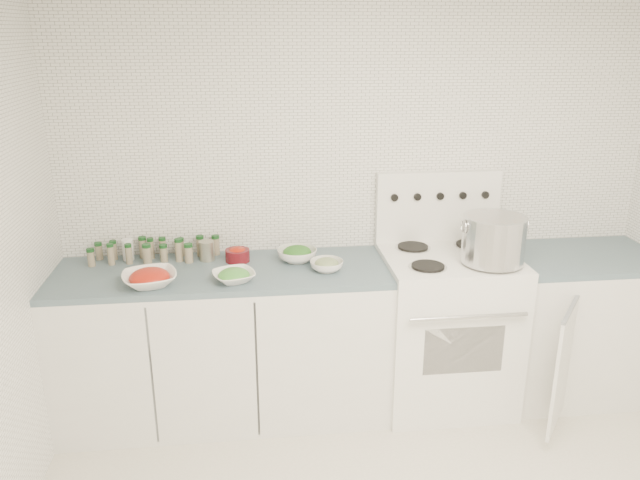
{
  "coord_description": "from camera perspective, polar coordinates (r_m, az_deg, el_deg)",
  "views": [
    {
      "loc": [
        -0.66,
        -2.07,
        2.17
      ],
      "look_at": [
        -0.28,
        1.14,
        1.07
      ],
      "focal_mm": 35.0,
      "sensor_mm": 36.0,
      "label": 1
    }
  ],
  "objects": [
    {
      "name": "spice_cluster",
      "position": [
        3.71,
        -14.78,
        -0.91
      ],
      "size": [
        0.73,
        0.16,
        0.14
      ],
      "color": "gray",
      "rests_on": "counter_left"
    },
    {
      "name": "bowl_tomato",
      "position": [
        3.37,
        -15.32,
        -3.37
      ],
      "size": [
        0.34,
        0.34,
        0.09
      ],
      "color": "white",
      "rests_on": "counter_left"
    },
    {
      "name": "counter_right",
      "position": [
        4.17,
        22.22,
        -7.09
      ],
      "size": [
        0.89,
        0.94,
        0.9
      ],
      "color": "white",
      "rests_on": "ground"
    },
    {
      "name": "bowl_snowpea",
      "position": [
        3.33,
        -7.89,
        -3.25
      ],
      "size": [
        0.28,
        0.28,
        0.07
      ],
      "color": "white",
      "rests_on": "counter_left"
    },
    {
      "name": "salt_canister",
      "position": [
        3.76,
        -17.16,
        -0.85
      ],
      "size": [
        0.07,
        0.07,
        0.12
      ],
      "primitive_type": "cylinder",
      "rotation": [
        0.0,
        0.0,
        0.06
      ],
      "color": "white",
      "rests_on": "counter_left"
    },
    {
      "name": "stove",
      "position": [
        3.83,
        11.36,
        -7.51
      ],
      "size": [
        0.76,
        0.7,
        1.36
      ],
      "color": "white",
      "rests_on": "ground"
    },
    {
      "name": "counter_left",
      "position": [
        3.69,
        -8.65,
        -9.25
      ],
      "size": [
        1.85,
        0.62,
        0.9
      ],
      "color": "white",
      "rests_on": "ground"
    },
    {
      "name": "bowl_pepper",
      "position": [
        3.61,
        -7.55,
        -1.3
      ],
      "size": [
        0.14,
        0.14,
        0.09
      ],
      "color": "#550E15",
      "rests_on": "counter_left"
    },
    {
      "name": "tin_can",
      "position": [
        3.65,
        -10.31,
        -0.97
      ],
      "size": [
        0.1,
        0.1,
        0.11
      ],
      "primitive_type": "cylinder",
      "rotation": [
        0.0,
        0.0,
        0.13
      ],
      "color": "#9D9985",
      "rests_on": "counter_left"
    },
    {
      "name": "bowl_zucchini",
      "position": [
        3.44,
        0.62,
        -2.27
      ],
      "size": [
        0.24,
        0.24,
        0.07
      ],
      "color": "white",
      "rests_on": "counter_left"
    },
    {
      "name": "room_walls",
      "position": [
        2.26,
        10.5,
        2.67
      ],
      "size": [
        3.54,
        3.04,
        2.52
      ],
      "color": "white",
      "rests_on": "ground"
    },
    {
      "name": "bowl_broccoli",
      "position": [
        3.59,
        -2.1,
        -1.27
      ],
      "size": [
        0.27,
        0.27,
        0.09
      ],
      "color": "white",
      "rests_on": "counter_left"
    },
    {
      "name": "stock_pot",
      "position": [
        3.54,
        15.6,
        0.23
      ],
      "size": [
        0.36,
        0.34,
        0.26
      ],
      "rotation": [
        0.0,
        0.0,
        -0.12
      ],
      "color": "silver",
      "rests_on": "stove"
    }
  ]
}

